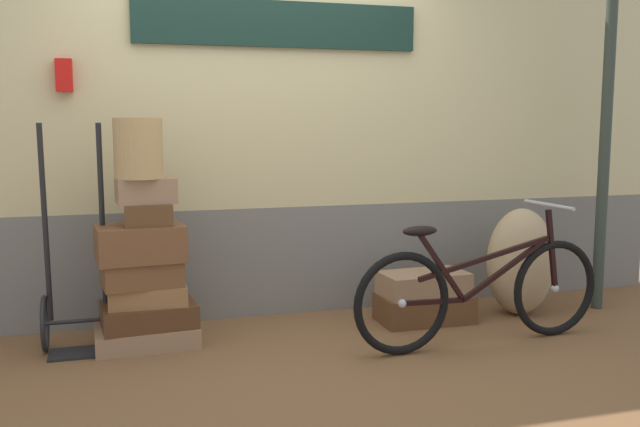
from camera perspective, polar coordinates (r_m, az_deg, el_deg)
ground at (r=4.32m, az=-3.13°, el=-11.26°), size 8.47×5.20×0.06m
station_building at (r=4.92m, az=-5.44°, el=7.21°), size 6.47×0.74×2.66m
suitcase_0 at (r=4.49m, az=-13.83°, el=-9.52°), size 0.62×0.44×0.12m
suitcase_1 at (r=4.45m, az=-13.69°, el=-7.92°), size 0.58×0.44×0.14m
suitcase_2 at (r=4.42m, az=-13.76°, el=-6.33°), size 0.46×0.34×0.12m
suitcase_3 at (r=4.38m, az=-14.22°, el=-4.66°), size 0.49×0.38×0.15m
suitcase_4 at (r=4.34m, az=-14.33°, el=-2.32°), size 0.53×0.40×0.21m
suitcase_5 at (r=4.28m, az=-13.66°, el=-0.11°), size 0.28×0.20×0.13m
suitcase_6 at (r=4.32m, az=-13.90°, el=1.82°), size 0.36×0.27×0.15m
suitcase_7 at (r=4.89m, az=8.39°, el=-7.56°), size 0.62×0.36×0.19m
suitcase_8 at (r=4.85m, az=8.38°, el=-5.61°), size 0.60×0.36×0.15m
wicker_basket at (r=4.27m, az=-14.47°, el=5.13°), size 0.28×0.28×0.35m
luggage_trolley at (r=4.46m, az=-19.00°, el=-6.74°), size 0.41×0.39×1.35m
burlap_sack at (r=5.16m, az=15.90°, el=-3.77°), size 0.48×0.41×0.75m
bicycle at (r=4.41m, az=12.87°, el=-6.16°), size 1.69×0.46×0.85m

